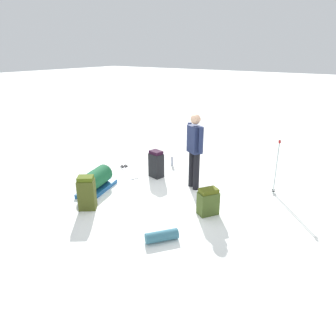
# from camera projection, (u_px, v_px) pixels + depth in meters

# --- Properties ---
(ground_plane) EXTENTS (80.00, 80.00, 0.00)m
(ground_plane) POSITION_uv_depth(u_px,v_px,m) (168.00, 199.00, 6.71)
(ground_plane) COLOR white
(skier_standing) EXTENTS (0.36, 0.51, 1.70)m
(skier_standing) POSITION_uv_depth(u_px,v_px,m) (195.00, 148.00, 6.92)
(skier_standing) COLOR black
(skier_standing) RESTS_ON ground_plane
(ski_pair_near) EXTENTS (1.07, 1.64, 0.05)m
(ski_pair_near) POSITION_uv_depth(u_px,v_px,m) (124.00, 167.00, 8.49)
(ski_pair_near) COLOR silver
(ski_pair_near) RESTS_ON ground_plane
(backpack_large_dark) EXTENTS (0.41, 0.42, 0.69)m
(backpack_large_dark) POSITION_uv_depth(u_px,v_px,m) (87.00, 193.00, 6.19)
(backpack_large_dark) COLOR #424919
(backpack_large_dark) RESTS_ON ground_plane
(backpack_bright) EXTENTS (0.31, 0.37, 0.68)m
(backpack_bright) POSITION_uv_depth(u_px,v_px,m) (156.00, 164.00, 7.75)
(backpack_bright) COLOR black
(backpack_bright) RESTS_ON ground_plane
(backpack_small_spare) EXTENTS (0.45, 0.41, 0.53)m
(backpack_small_spare) POSITION_uv_depth(u_px,v_px,m) (208.00, 202.00, 6.01)
(backpack_small_spare) COLOR #405320
(backpack_small_spare) RESTS_ON ground_plane
(ski_poles_planted_near) EXTENTS (0.15, 0.10, 1.21)m
(ski_poles_planted_near) POSITION_uv_depth(u_px,v_px,m) (277.00, 165.00, 6.73)
(ski_poles_planted_near) COLOR #A8BBB8
(ski_poles_planted_near) RESTS_ON ground_plane
(gear_sled) EXTENTS (1.16, 0.73, 0.49)m
(gear_sled) POSITION_uv_depth(u_px,v_px,m) (96.00, 181.00, 7.04)
(gear_sled) COLOR #18518D
(gear_sled) RESTS_ON ground_plane
(sleeping_mat_rolled) EXTENTS (0.55, 0.47, 0.18)m
(sleeping_mat_rolled) POSITION_uv_depth(u_px,v_px,m) (162.00, 236.00, 5.21)
(sleeping_mat_rolled) COLOR teal
(sleeping_mat_rolled) RESTS_ON ground_plane
(thermos_bottle) EXTENTS (0.07, 0.07, 0.26)m
(thermos_bottle) POSITION_uv_depth(u_px,v_px,m) (172.00, 161.00, 8.59)
(thermos_bottle) COLOR #AAB0BF
(thermos_bottle) RESTS_ON ground_plane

